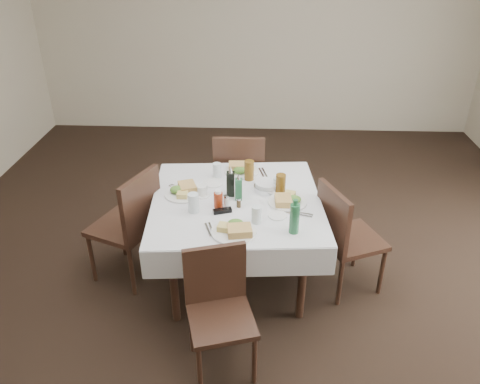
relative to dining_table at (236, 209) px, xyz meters
The scene contains 33 objects.
ground_plane 0.70m from the dining_table, 48.28° to the right, with size 7.00×7.00×0.00m, color black.
room_shell 1.05m from the dining_table, 48.28° to the right, with size 6.04×7.04×2.80m.
dining_table is the anchor object (origin of this frame).
chair_north 0.82m from the dining_table, 91.10° to the left, with size 0.46×0.46×0.97m.
chair_south 0.86m from the dining_table, 94.94° to the right, with size 0.50×0.50×0.85m.
chair_east 0.84m from the dining_table, ahead, with size 0.57×0.57×0.92m.
chair_west 0.83m from the dining_table, behind, with size 0.60×0.60×0.97m.
meal_north 0.47m from the dining_table, 88.46° to the left, with size 0.29×0.29×0.06m.
meal_south 0.46m from the dining_table, 88.17° to the right, with size 0.31×0.31×0.07m.
meal_east 0.40m from the dining_table, ahead, with size 0.29×0.29×0.06m.
meal_west 0.43m from the dining_table, behind, with size 0.30×0.30×0.07m.
side_plate_a 0.33m from the dining_table, 129.72° to the left, with size 0.17×0.17×0.01m.
side_plate_b 0.39m from the dining_table, 36.40° to the right, with size 0.14×0.14×0.01m.
water_n 0.42m from the dining_table, 117.05° to the left, with size 0.07×0.07×0.13m.
water_s 0.38m from the dining_table, 63.40° to the right, with size 0.07×0.07×0.13m.
water_e 0.37m from the dining_table, 24.79° to the left, with size 0.06×0.06×0.11m.
water_w 0.39m from the dining_table, 147.56° to the right, with size 0.08×0.08×0.15m.
iced_tea_a 0.38m from the dining_table, 75.29° to the left, with size 0.08×0.08×0.17m.
iced_tea_b 0.39m from the dining_table, 18.13° to the left, with size 0.08×0.08×0.16m.
bread_basket 0.30m from the dining_table, 34.63° to the left, with size 0.21×0.21×0.07m.
oil_cruet_dark 0.21m from the dining_table, 127.35° to the left, with size 0.06×0.06×0.25m.
oil_cruet_green 0.18m from the dining_table, 15.09° to the left, with size 0.05×0.05×0.22m.
ketchup_bottle 0.23m from the dining_table, 135.97° to the right, with size 0.07×0.07×0.14m.
salt_shaker 0.17m from the dining_table, 126.00° to the right, with size 0.04×0.04×0.09m.
pepper_shaker 0.17m from the dining_table, 78.27° to the right, with size 0.03×0.03×0.07m.
coffee_mug 0.29m from the dining_table, behind, with size 0.12×0.12×0.09m.
sunglasses 0.24m from the dining_table, 115.30° to the right, with size 0.14×0.08×0.03m.
green_bottle 0.62m from the dining_table, 45.83° to the right, with size 0.07×0.07×0.25m.
sugar_caddy 0.39m from the dining_table, 12.21° to the right, with size 0.11×0.08×0.05m.
cutlery_n 0.50m from the dining_table, 66.02° to the left, with size 0.08×0.18×0.01m.
cutlery_s 0.46m from the dining_table, 110.58° to the right, with size 0.09×0.17×0.01m.
cutlery_e 0.51m from the dining_table, 22.85° to the right, with size 0.20×0.10×0.01m.
cutlery_w 0.51m from the dining_table, 161.34° to the left, with size 0.16×0.10×0.01m.
Camera 1 is at (0.06, -2.94, 2.56)m, focal length 35.00 mm.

